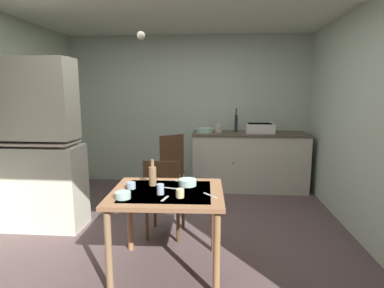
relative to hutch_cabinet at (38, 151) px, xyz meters
The scene contains 23 objects.
ground_plane 1.80m from the hutch_cabinet, ahead, with size 5.32×5.32×0.00m, color brown.
wall_back 2.59m from the hutch_cabinet, 53.16° to the left, with size 4.19×0.10×2.53m, color beige.
wall_right 3.65m from the hutch_cabinet, ahead, with size 0.10×4.42×2.53m, color beige.
hutch_cabinet is the anchor object (origin of this frame).
counter_cabinet 3.11m from the hutch_cabinet, 33.11° to the left, with size 1.84×0.64×0.94m.
sink_basin 3.21m from the hutch_cabinet, 31.64° to the left, with size 0.44×0.34×0.15m.
hand_pump 2.93m from the hutch_cabinet, 36.25° to the left, with size 0.05×0.27×0.39m.
mixing_bowl_counter 2.47m from the hutch_cabinet, 41.44° to the left, with size 0.27×0.27×0.07m, color #ADD1C1.
stoneware_crock 2.68m from the hutch_cabinet, 39.31° to the left, with size 0.13×0.13×0.13m, color beige.
dining_table 1.82m from the hutch_cabinet, 25.80° to the right, with size 1.00×0.85×0.74m.
chair_far_side 1.55m from the hutch_cabinet, ahead, with size 0.42×0.42×0.89m.
chair_by_counter 1.73m from the hutch_cabinet, 36.71° to the left, with size 0.56×0.56×0.99m.
serving_bowl_wide 1.89m from the hutch_cabinet, 18.86° to the right, with size 0.16×0.16×0.06m, color #ADD1C1.
soup_bowl_small 1.64m from the hutch_cabinet, 37.59° to the right, with size 0.13×0.13×0.05m, color #ADD1C1.
teacup_cream 1.81m from the hutch_cabinet, 28.96° to the right, with size 0.06×0.06×0.09m, color #9EB2C6.
mug_dark 1.50m from the hutch_cabinet, 29.88° to the right, with size 0.08×0.08×0.06m, color #9EB2C6.
mug_tall 1.99m from the hutch_cabinet, 28.16° to the right, with size 0.07×0.07×0.07m, color beige.
glass_bottle 1.60m from the hutch_cabinet, 23.34° to the right, with size 0.07×0.07×0.24m.
table_knife 1.78m from the hutch_cabinet, 23.43° to the right, with size 0.18×0.02×0.01m, color silver.
teaspoon_near_bowl 1.92m from the hutch_cabinet, 31.03° to the right, with size 0.13×0.02×0.01m, color beige.
teaspoon_by_cup 2.19m from the hutch_cabinet, 23.66° to the right, with size 0.16×0.02×0.01m, color beige.
serving_spoon 1.75m from the hutch_cabinet, 16.04° to the right, with size 0.12×0.02×0.01m, color beige.
pendant_bulb 1.80m from the hutch_cabinet, 11.94° to the right, with size 0.08×0.08×0.08m, color #F9EFCC.
Camera 1 is at (0.51, -3.20, 1.60)m, focal length 29.12 mm.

